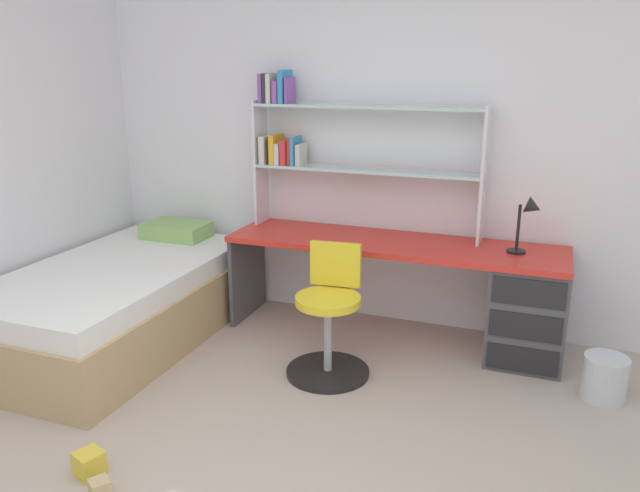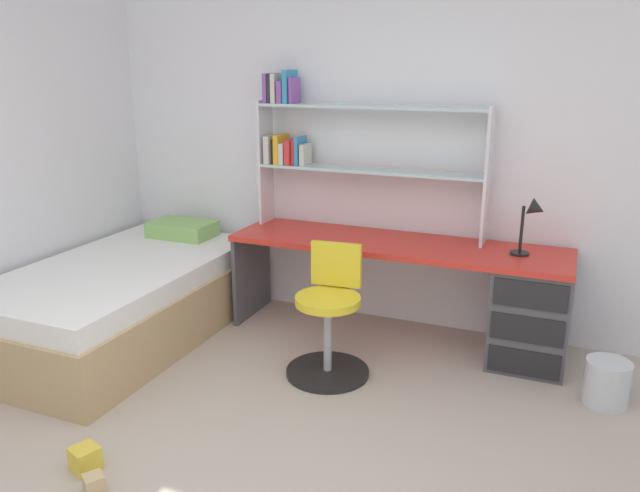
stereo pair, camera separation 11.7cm
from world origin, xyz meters
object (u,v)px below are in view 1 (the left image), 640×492
bookshelf_hutch (330,139)px  toy_block_natural_2 (100,488)px  desk (483,293)px  waste_bin (605,378)px  swivel_chair (329,324)px  bed_platform (118,302)px  toy_block_yellow_0 (89,463)px  desk_lamp (529,216)px

bookshelf_hutch → toy_block_natural_2: 2.68m
desk → waste_bin: (0.75, -0.40, -0.28)m
swivel_chair → toy_block_natural_2: size_ratio=9.55×
bookshelf_hutch → bed_platform: size_ratio=0.81×
swivel_chair → bed_platform: swivel_chair is taller
desk → toy_block_yellow_0: bearing=-127.6°
waste_bin → toy_block_yellow_0: bearing=-144.9°
bookshelf_hutch → toy_block_yellow_0: bookshelf_hutch is taller
desk → desk_lamp: desk_lamp is taller
toy_block_natural_2 → desk_lamp: bearing=52.1°
desk_lamp → swivel_chair: 1.42m
swivel_chair → bed_platform: 1.56m
desk_lamp → waste_bin: desk_lamp is taller
desk → desk_lamp: (0.24, -0.01, 0.55)m
swivel_chair → bookshelf_hutch: bearing=110.1°
desk → waste_bin: desk is taller
bed_platform → toy_block_yellow_0: (0.84, -1.32, -0.21)m
bed_platform → waste_bin: (3.15, 0.30, -0.14)m
desk → desk_lamp: bearing=-2.7°
desk_lamp → swivel_chair: (-1.09, -0.65, -0.63)m
toy_block_natural_2 → swivel_chair: bearing=69.2°
toy_block_yellow_0 → toy_block_natural_2: 0.19m
bookshelf_hutch → toy_block_yellow_0: 2.59m
swivel_chair → desk: bearing=37.9°
swivel_chair → toy_block_natural_2: swivel_chair is taller
desk_lamp → waste_bin: (0.51, -0.39, -0.83)m
bookshelf_hutch → waste_bin: 2.34m
swivel_chair → waste_bin: swivel_chair is taller
bookshelf_hutch → toy_block_natural_2: (-0.25, -2.32, -1.31)m
bookshelf_hutch → swivel_chair: bearing=-69.9°
bookshelf_hutch → swivel_chair: size_ratio=2.05×
desk_lamp → toy_block_natural_2: desk_lamp is taller
toy_block_natural_2 → toy_block_yellow_0: bearing=143.5°
bookshelf_hutch → toy_block_natural_2: bearing=-96.2°
bookshelf_hutch → bed_platform: bookshelf_hutch is taller
bookshelf_hutch → toy_block_natural_2: size_ratio=19.52×
toy_block_yellow_0 → toy_block_natural_2: bearing=-36.5°
swivel_chair → toy_block_yellow_0: 1.56m
desk → toy_block_yellow_0: size_ratio=19.32×
bookshelf_hutch → bed_platform: 1.88m
desk_lamp → bookshelf_hutch: bearing=172.0°
desk → bookshelf_hutch: size_ratio=1.38×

